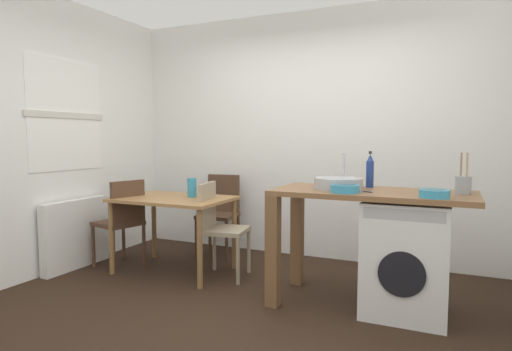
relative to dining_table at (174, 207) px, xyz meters
name	(u,v)px	position (x,y,z in m)	size (l,w,h in m)	color
ground_plane	(240,310)	(1.04, -0.62, -0.64)	(5.46, 5.46, 0.00)	black
wall_back	(310,136)	(1.04, 1.13, 0.71)	(4.60, 0.10, 2.70)	white
wall_window_side	(37,135)	(-1.11, -0.62, 0.71)	(0.12, 3.80, 2.70)	white
radiator	(76,234)	(-0.98, -0.32, -0.29)	(0.10, 0.80, 0.70)	white
dining_table	(174,207)	(0.00, 0.00, 0.00)	(1.10, 0.76, 0.74)	#9E7042
chair_person_seat	(122,218)	(-0.55, -0.12, -0.14)	(0.49, 0.49, 0.90)	#4C3323
chair_opposite	(218,224)	(0.48, 0.04, -0.14)	(0.46, 0.46, 0.90)	gray
chair_spare_by_wall	(220,210)	(0.09, 0.77, -0.14)	(0.44, 0.44, 0.90)	#4C3323
kitchen_counter	(344,209)	(1.72, -0.14, 0.12)	(1.50, 0.68, 0.92)	brown
washing_machine	(406,257)	(2.20, -0.14, -0.21)	(0.60, 0.61, 0.86)	white
sink_basin	(338,183)	(1.67, -0.14, 0.32)	(0.38, 0.38, 0.09)	#9EA0A5
tap	(344,170)	(1.67, 0.04, 0.42)	(0.02, 0.02, 0.28)	#B2B2B7
bottle_tall_green	(370,171)	(1.88, 0.08, 0.41)	(0.06, 0.06, 0.30)	navy
mixing_bowl	(345,188)	(1.77, -0.34, 0.31)	(0.21, 0.21, 0.06)	teal
utensil_crock	(463,185)	(2.56, -0.09, 0.35)	(0.11, 0.11, 0.30)	gray
colander	(434,193)	(2.38, -0.36, 0.31)	(0.20, 0.20, 0.06)	teal
vase	(192,188)	(0.15, 0.10, 0.19)	(0.09, 0.09, 0.19)	teal
scissors	(363,191)	(1.88, -0.24, 0.28)	(0.15, 0.06, 0.01)	#B2B2B7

